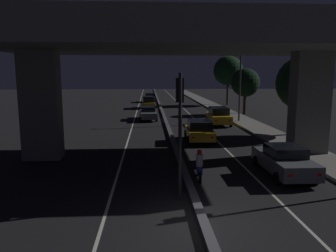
{
  "coord_description": "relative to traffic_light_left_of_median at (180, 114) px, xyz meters",
  "views": [
    {
      "loc": [
        -1.79,
        -10.05,
        5.01
      ],
      "look_at": [
        -0.3,
        14.97,
        1.02
      ],
      "focal_mm": 35.0,
      "sensor_mm": 36.0,
      "label": 1
    }
  ],
  "objects": [
    {
      "name": "car_taxi_yellow_third",
      "position": [
        5.73,
        19.25,
        -2.55
      ],
      "size": [
        2.15,
        4.47,
        1.75
      ],
      "rotation": [
        0.0,
        0.0,
        1.54
      ],
      "color": "gold",
      "rests_on": "ground_plane"
    },
    {
      "name": "elevated_overpass",
      "position": [
        0.57,
        6.83,
        3.43
      ],
      "size": [
        21.43,
        10.02,
        8.93
      ],
      "color": "slate",
      "rests_on": "ground_plane"
    },
    {
      "name": "car_grey_lead_oncoming",
      "position": [
        -1.28,
        23.42,
        -2.71
      ],
      "size": [
        2.02,
        4.85,
        1.43
      ],
      "rotation": [
        0.0,
        0.0,
        -1.52
      ],
      "color": "#515459",
      "rests_on": "ground_plane"
    },
    {
      "name": "traffic_light_left_of_median",
      "position": [
        0.0,
        0.0,
        0.0
      ],
      "size": [
        0.3,
        0.49,
        5.06
      ],
      "color": "black",
      "rests_on": "ground_plane"
    },
    {
      "name": "pedestrian_on_sidewalk",
      "position": [
        9.41,
        8.21,
        -2.34
      ],
      "size": [
        0.31,
        0.31,
        1.83
      ],
      "color": "black",
      "rests_on": "sidewalk_right"
    },
    {
      "name": "lane_line_right_inner",
      "position": [
        3.95,
        32.39,
        -3.45
      ],
      "size": [
        0.12,
        126.0,
        0.0
      ],
      "primitive_type": "cube",
      "color": "beige",
      "rests_on": "ground_plane"
    },
    {
      "name": "car_grey_third_oncoming",
      "position": [
        -1.03,
        46.35,
        -2.62
      ],
      "size": [
        2.07,
        4.33,
        1.62
      ],
      "rotation": [
        0.0,
        0.0,
        -1.53
      ],
      "color": "#515459",
      "rests_on": "ground_plane"
    },
    {
      "name": "median_divider",
      "position": [
        0.57,
        32.39,
        -3.35
      ],
      "size": [
        0.34,
        126.0,
        0.21
      ],
      "primitive_type": "cube",
      "color": "#4C4C51",
      "rests_on": "ground_plane"
    },
    {
      "name": "car_taxi_yellow_second_oncoming",
      "position": [
        -1.28,
        35.63,
        -2.52
      ],
      "size": [
        2.03,
        4.31,
        1.77
      ],
      "rotation": [
        0.0,
        0.0,
        -1.53
      ],
      "color": "gold",
      "rests_on": "ground_plane"
    },
    {
      "name": "sidewalk_right",
      "position": [
        8.8,
        25.39,
        -3.37
      ],
      "size": [
        2.68,
        126.0,
        0.17
      ],
      "primitive_type": "cube",
      "color": "slate",
      "rests_on": "ground_plane"
    },
    {
      "name": "roadside_tree_kerbside_far",
      "position": [
        11.68,
        40.27,
        2.09
      ],
      "size": [
        4.74,
        4.74,
        7.93
      ],
      "color": "#38281C",
      "rests_on": "ground_plane"
    },
    {
      "name": "street_lamp",
      "position": [
        7.92,
        20.69,
        1.4
      ],
      "size": [
        2.05,
        0.32,
        8.27
      ],
      "color": "#2D2D30",
      "rests_on": "ground_plane"
    },
    {
      "name": "motorcycle_blue_filtering_near",
      "position": [
        1.18,
        2.37,
        -2.82
      ],
      "size": [
        0.34,
        1.78,
        1.47
      ],
      "rotation": [
        0.0,
        0.0,
        1.49
      ],
      "color": "black",
      "rests_on": "ground_plane"
    },
    {
      "name": "car_grey_lead",
      "position": [
        5.51,
        2.85,
        -2.7
      ],
      "size": [
        2.02,
        4.61,
        1.5
      ],
      "rotation": [
        0.0,
        0.0,
        1.57
      ],
      "color": "#515459",
      "rests_on": "ground_plane"
    },
    {
      "name": "ground_plane",
      "position": [
        0.57,
        -2.61,
        -3.45
      ],
      "size": [
        200.0,
        200.0,
        0.0
      ],
      "primitive_type": "plane",
      "color": "black"
    },
    {
      "name": "lane_line_left_inner",
      "position": [
        -2.81,
        32.39,
        -3.45
      ],
      "size": [
        0.12,
        126.0,
        0.0
      ],
      "primitive_type": "cube",
      "color": "beige",
      "rests_on": "ground_plane"
    },
    {
      "name": "roadside_tree_kerbside_near",
      "position": [
        11.17,
        13.0,
        0.83
      ],
      "size": [
        4.35,
        4.35,
        6.47
      ],
      "color": "#38281C",
      "rests_on": "ground_plane"
    },
    {
      "name": "roadside_tree_kerbside_mid",
      "position": [
        10.84,
        27.74,
        0.49
      ],
      "size": [
        3.54,
        3.54,
        5.73
      ],
      "color": "#2D2116",
      "rests_on": "ground_plane"
    },
    {
      "name": "car_taxi_yellow_second",
      "position": [
        2.56,
        11.26,
        -2.61
      ],
      "size": [
        2.11,
        4.01,
        1.59
      ],
      "rotation": [
        0.0,
        0.0,
        1.54
      ],
      "color": "gold",
      "rests_on": "ground_plane"
    }
  ]
}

